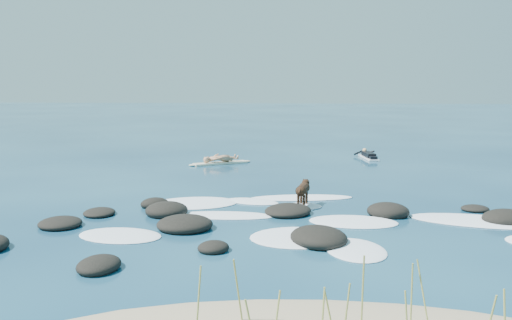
{
  "coord_description": "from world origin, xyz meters",
  "views": [
    {
      "loc": [
        -0.42,
        -14.69,
        3.46
      ],
      "look_at": [
        -1.92,
        4.0,
        0.9
      ],
      "focal_mm": 40.0,
      "sensor_mm": 36.0,
      "label": 1
    }
  ],
  "objects": [
    {
      "name": "ground",
      "position": [
        0.0,
        0.0,
        0.0
      ],
      "size": [
        160.0,
        160.0,
        0.0
      ],
      "primitive_type": "plane",
      "color": "#0A2642",
      "rests_on": "ground"
    },
    {
      "name": "dune_grass",
      "position": [
        0.2,
        -7.96,
        0.62
      ],
      "size": [
        3.55,
        1.45,
        1.2
      ],
      "color": "olive",
      "rests_on": "ground"
    },
    {
      "name": "reef_rocks",
      "position": [
        -0.9,
        -1.24,
        0.1
      ],
      "size": [
        14.08,
        6.49,
        0.47
      ],
      "color": "black",
      "rests_on": "ground"
    },
    {
      "name": "breaking_foam",
      "position": [
        0.06,
        -0.53,
        0.01
      ],
      "size": [
        11.92,
        6.99,
        0.12
      ],
      "color": "white",
      "rests_on": "ground"
    },
    {
      "name": "standing_surfer_rig",
      "position": [
        -3.86,
        9.16,
        0.64
      ],
      "size": [
        2.57,
        1.73,
        1.63
      ],
      "rotation": [
        0.0,
        0.0,
        0.55
      ],
      "color": "beige",
      "rests_on": "ground"
    },
    {
      "name": "paddling_surfer_rig",
      "position": [
        2.65,
        11.48,
        0.13
      ],
      "size": [
        1.0,
        2.26,
        0.39
      ],
      "rotation": [
        0.0,
        0.0,
        1.72
      ],
      "color": "white",
      "rests_on": "ground"
    },
    {
      "name": "dog",
      "position": [
        -0.36,
        0.99,
        0.5
      ],
      "size": [
        0.45,
        1.19,
        0.76
      ],
      "rotation": [
        0.0,
        0.0,
        1.38
      ],
      "color": "black",
      "rests_on": "ground"
    }
  ]
}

